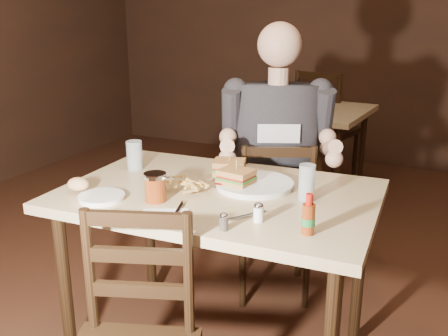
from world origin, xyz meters
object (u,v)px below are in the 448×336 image
at_px(bg_chair_near, 285,164).
at_px(glass_right, 307,183).
at_px(diner, 278,126).
at_px(chair_far, 274,217).
at_px(main_table, 219,210).
at_px(hot_sauce, 309,214).
at_px(syrup_dispenser, 155,187).
at_px(bg_table, 310,120).
at_px(glass_left, 134,155).
at_px(side_plate, 102,198).
at_px(dinner_plate, 254,185).
at_px(bg_chair_far, 327,129).

distance_m(bg_chair_near, glass_right, 1.43).
bearing_deg(glass_right, diner, 119.89).
bearing_deg(chair_far, main_table, 64.42).
bearing_deg(bg_chair_near, hot_sauce, -88.20).
bearing_deg(syrup_dispenser, diner, 72.73).
relative_size(bg_table, glass_left, 6.66).
distance_m(glass_left, glass_right, 0.80).
xyz_separation_m(chair_far, glass_left, (-0.48, -0.52, 0.41)).
xyz_separation_m(chair_far, bg_chair_near, (-0.18, 0.73, 0.06)).
relative_size(bg_chair_near, glass_left, 7.61).
distance_m(glass_left, hot_sauce, 0.95).
bearing_deg(hot_sauce, glass_right, 107.40).
bearing_deg(side_plate, bg_chair_near, 83.29).
xyz_separation_m(hot_sauce, side_plate, (-0.78, -0.04, -0.06)).
relative_size(bg_chair_near, diner, 1.02).
relative_size(bg_table, dinner_plate, 2.81).
distance_m(diner, side_plate, 0.94).
xyz_separation_m(bg_table, bg_chair_near, (0.00, -0.55, -0.19)).
xyz_separation_m(bg_table, glass_right, (0.50, -1.84, 0.16)).
distance_m(dinner_plate, hot_sauce, 0.47).
bearing_deg(glass_right, chair_far, 119.43).
relative_size(diner, glass_left, 7.43).
bearing_deg(syrup_dispenser, hot_sauce, -6.40).
distance_m(main_table, bg_table, 1.90).
relative_size(bg_table, bg_chair_far, 0.86).
bearing_deg(diner, syrup_dispenser, -128.57).
relative_size(bg_chair_near, hot_sauce, 7.31).
bearing_deg(bg_chair_near, dinner_plate, -96.31).
bearing_deg(syrup_dispenser, glass_left, 132.88).
xyz_separation_m(bg_chair_near, syrup_dispenser, (0.00, -1.54, 0.33)).
bearing_deg(glass_right, glass_left, 176.60).
relative_size(glass_right, hot_sauce, 1.02).
bearing_deg(diner, hot_sauce, -88.09).
height_order(bg_table, bg_chair_far, bg_chair_far).
relative_size(main_table, bg_table, 1.45).
bearing_deg(diner, side_plate, -138.82).
bearing_deg(side_plate, glass_left, 106.13).
xyz_separation_m(main_table, glass_right, (0.34, 0.05, 0.15)).
height_order(bg_chair_far, diner, diner).
relative_size(bg_chair_near, side_plate, 5.85).
bearing_deg(main_table, chair_far, 88.26).
distance_m(chair_far, bg_chair_far, 1.84).
distance_m(chair_far, hot_sauce, 1.03).
bearing_deg(side_plate, chair_far, 67.24).
xyz_separation_m(dinner_plate, side_plate, (-0.46, -0.37, -0.00)).
height_order(hot_sauce, syrup_dispenser, hot_sauce).
relative_size(chair_far, bg_chair_far, 0.86).
relative_size(main_table, diner, 1.30).
bearing_deg(chair_far, bg_chair_near, -99.69).
height_order(bg_chair_near, diner, diner).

